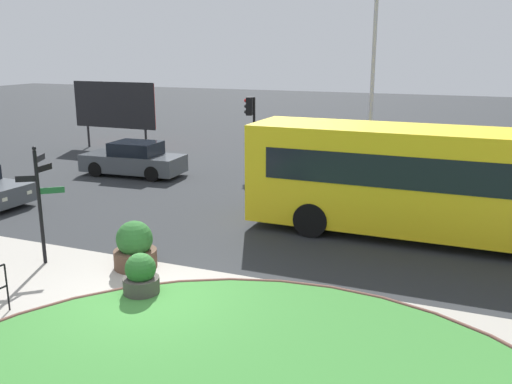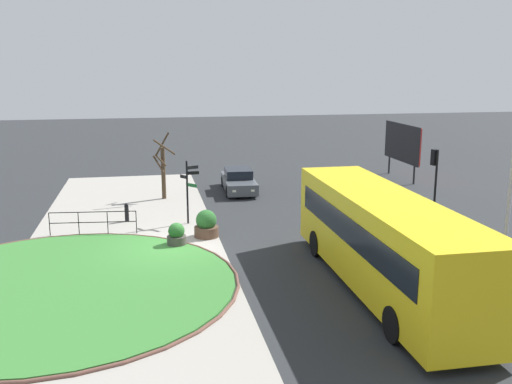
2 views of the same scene
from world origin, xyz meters
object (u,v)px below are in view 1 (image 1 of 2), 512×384
object	(u,v)px
signpost_directional	(40,196)
car_far_lane	(134,160)
traffic_light_near	(251,117)
planter_near_signpost	(135,247)
billboard_left	(114,106)
planter_kerbside	(141,277)
lamppost_tall	(372,82)
bus_yellow	(449,182)

from	to	relation	value
signpost_directional	car_far_lane	world-z (taller)	signpost_directional
traffic_light_near	planter_near_signpost	size ratio (longest dim) A/B	2.70
traffic_light_near	billboard_left	world-z (taller)	billboard_left
planter_near_signpost	planter_kerbside	size ratio (longest dim) A/B	1.21
lamppost_tall	billboard_left	xyz separation A→B (m)	(-13.92, 1.82, -1.64)
traffic_light_near	planter_kerbside	xyz separation A→B (m)	(2.76, -12.74, -1.94)
car_far_lane	planter_kerbside	xyz separation A→B (m)	(7.07, -10.14, -0.22)
lamppost_tall	planter_near_signpost	bearing A→B (deg)	-105.45
bus_yellow	planter_near_signpost	bearing A→B (deg)	36.41
planter_near_signpost	lamppost_tall	bearing A→B (deg)	74.55
car_far_lane	planter_near_signpost	world-z (taller)	car_far_lane
lamppost_tall	planter_kerbside	world-z (taller)	lamppost_tall
planter_kerbside	planter_near_signpost	bearing A→B (deg)	128.35
planter_kerbside	signpost_directional	bearing A→B (deg)	167.01
signpost_directional	traffic_light_near	bearing A→B (deg)	87.21
signpost_directional	planter_near_signpost	world-z (taller)	signpost_directional
car_far_lane	planter_kerbside	distance (m)	12.36
car_far_lane	billboard_left	xyz separation A→B (m)	(-4.57, 5.08, 1.66)
traffic_light_near	planter_kerbside	size ratio (longest dim) A/B	3.27
car_far_lane	planter_near_signpost	size ratio (longest dim) A/B	3.68
signpost_directional	billboard_left	world-z (taller)	billboard_left
car_far_lane	planter_near_signpost	bearing A→B (deg)	121.27
car_far_lane	traffic_light_near	size ratio (longest dim) A/B	1.36
traffic_light_near	planter_kerbside	distance (m)	13.18
lamppost_tall	planter_kerbside	size ratio (longest dim) A/B	7.41
car_far_lane	planter_near_signpost	xyz separation A→B (m)	(6.01, -8.80, -0.13)
car_far_lane	traffic_light_near	world-z (taller)	traffic_light_near
bus_yellow	billboard_left	size ratio (longest dim) A/B	2.24
signpost_directional	car_far_lane	distance (m)	10.14
bus_yellow	planter_near_signpost	world-z (taller)	bus_yellow
signpost_directional	planter_kerbside	bearing A→B (deg)	-12.99
planter_near_signpost	traffic_light_near	bearing A→B (deg)	98.49
lamppost_tall	planter_near_signpost	size ratio (longest dim) A/B	6.11
billboard_left	planter_near_signpost	size ratio (longest dim) A/B	4.18
bus_yellow	traffic_light_near	world-z (taller)	traffic_light_near
bus_yellow	car_far_lane	xyz separation A→B (m)	(-12.90, 3.76, -1.02)
car_far_lane	traffic_light_near	distance (m)	5.33
traffic_light_near	lamppost_tall	size ratio (longest dim) A/B	0.44
bus_yellow	planter_kerbside	bearing A→B (deg)	47.73
planter_near_signpost	billboard_left	bearing A→B (deg)	127.33
car_far_lane	planter_kerbside	size ratio (longest dim) A/B	4.46
billboard_left	planter_kerbside	bearing A→B (deg)	-52.80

